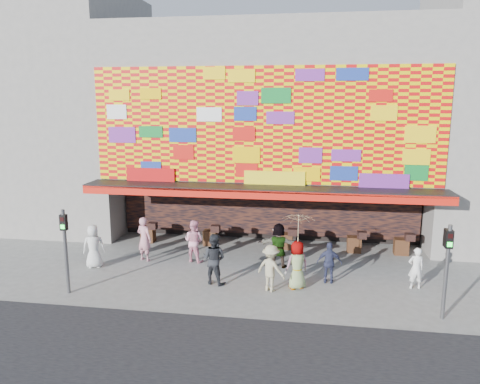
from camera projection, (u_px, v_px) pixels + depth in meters
The scene contains 15 objects.
ground at pixel (250, 287), 16.86m from camera, with size 90.00×90.00×0.00m, color slate.
shop_building at pixel (272, 127), 23.74m from camera, with size 15.20×9.40×10.00m.
neighbor_left at pixel (34, 111), 25.41m from camera, with size 11.00×8.00×12.00m, color gray.
signal_left at pixel (65, 242), 15.99m from camera, with size 0.22×0.20×3.00m.
signal_right at pixel (447, 261), 14.09m from camera, with size 0.22×0.20×3.00m.
ped_a at pixel (94, 246), 18.67m from camera, with size 0.86×0.56×1.75m, color silver.
ped_b at pixel (144, 239), 19.45m from camera, with size 0.68×0.45×1.87m, color #C27D8B.
ped_c at pixel (214, 259), 17.03m from camera, with size 0.92×0.71×1.89m, color #222328.
ped_d at pixel (271, 268), 16.37m from camera, with size 1.08×0.62×1.67m, color tan.
ped_e at pixel (329, 263), 17.09m from camera, with size 0.91×0.38×1.55m, color #2E3250.
ped_f at pixel (278, 245), 18.68m from camera, with size 1.68×0.54×1.81m, color gray.
ped_g at pixel (297, 265), 16.58m from camera, with size 0.85×0.56×1.75m, color gray.
ped_h at pixel (416, 268), 16.60m from camera, with size 0.55×0.36×1.52m, color white.
ped_i at pixel (194, 241), 19.36m from camera, with size 0.86×0.67×1.76m, color pink.
parasol at pixel (298, 228), 16.31m from camera, with size 1.46×1.47×1.99m.
Camera 1 is at (2.12, -15.71, 6.70)m, focal length 35.00 mm.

